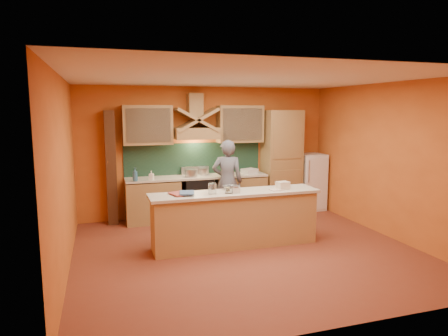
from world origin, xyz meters
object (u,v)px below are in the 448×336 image
object	(u,v)px
fridge	(310,182)
person	(227,181)
kitchen_scale	(235,190)
stove	(197,198)
mixing_bowl	(231,188)

from	to	relation	value
fridge	person	xyz separation A→B (m)	(-2.19, -0.48, 0.21)
fridge	kitchen_scale	xyz separation A→B (m)	(-2.53, -2.00, 0.35)
fridge	stove	bearing A→B (deg)	180.00
fridge	mixing_bowl	bearing A→B (deg)	-145.54
fridge	kitchen_scale	bearing A→B (deg)	-141.72
person	mixing_bowl	size ratio (longest dim) A/B	6.17
fridge	person	distance (m)	2.25
person	mixing_bowl	distance (m)	1.29
kitchen_scale	mixing_bowl	world-z (taller)	kitchen_scale
stove	kitchen_scale	world-z (taller)	kitchen_scale
mixing_bowl	person	bearing A→B (deg)	75.29
stove	fridge	world-z (taller)	fridge
person	kitchen_scale	world-z (taller)	person
fridge	mixing_bowl	size ratio (longest dim) A/B	4.69
stove	mixing_bowl	xyz separation A→B (m)	(0.19, -1.72, 0.53)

